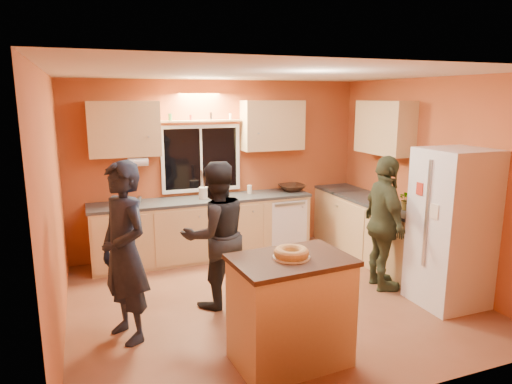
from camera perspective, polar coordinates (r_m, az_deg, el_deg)
name	(u,v)px	position (r m, az deg, el deg)	size (l,w,h in m)	color
ground	(270,299)	(5.56, 1.77, -13.26)	(4.50, 4.50, 0.00)	brown
room_shell	(267,159)	(5.51, 1.37, 4.13)	(4.54, 4.04, 2.61)	#B5542E
back_counter	(227,226)	(6.90, -3.58, -4.21)	(4.23, 0.62, 0.90)	tan
right_counter	(383,234)	(6.73, 15.64, -5.07)	(0.62, 1.84, 0.90)	tan
refrigerator	(452,228)	(5.63, 23.28, -4.15)	(0.72, 0.70, 1.80)	silver
island	(290,310)	(4.19, 4.33, -14.46)	(1.07, 0.76, 0.99)	tan
bundt_pastry	(291,253)	(3.98, 4.45, -7.58)	(0.31, 0.31, 0.09)	tan
person_left	(124,252)	(4.60, -16.13, -7.27)	(0.65, 0.43, 1.78)	black
person_center	(216,235)	(5.17, -5.06, -5.35)	(0.81, 0.63, 1.67)	black
person_right	(384,223)	(5.81, 15.73, -3.81)	(0.98, 0.41, 1.67)	#353D27
mixing_bowl	(292,188)	(7.21, 4.52, 0.55)	(0.40, 0.40, 0.10)	black
utensil_crock	(204,193)	(6.66, -6.56, -0.13)	(0.14, 0.14, 0.17)	beige
potted_plant	(408,199)	(6.28, 18.49, -0.86)	(0.26, 0.22, 0.29)	gray
red_box	(379,198)	(6.78, 15.09, -0.69)	(0.16, 0.12, 0.07)	#B42C1B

